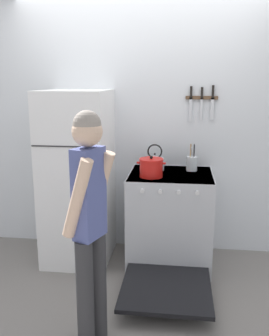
% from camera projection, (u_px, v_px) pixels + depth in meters
% --- Properties ---
extents(ground_plane, '(14.00, 14.00, 0.00)m').
position_uv_depth(ground_plane, '(142.00, 245.00, 4.06)').
color(ground_plane, slate).
extents(wall_back, '(10.00, 0.06, 2.55)m').
position_uv_depth(wall_back, '(143.00, 127.00, 3.79)').
color(wall_back, silver).
rests_on(wall_back, ground_plane).
extents(refrigerator, '(0.61, 0.72, 1.65)m').
position_uv_depth(refrigerator, '(78.00, 177.00, 3.60)').
color(refrigerator, white).
rests_on(refrigerator, ground_plane).
extents(stove_range, '(0.77, 1.39, 0.89)m').
position_uv_depth(stove_range, '(170.00, 220.00, 3.55)').
color(stove_range, silver).
rests_on(stove_range, ground_plane).
extents(dutch_oven_pot, '(0.26, 0.22, 0.19)m').
position_uv_depth(dutch_oven_pot, '(151.00, 168.00, 3.35)').
color(dutch_oven_pot, red).
rests_on(dutch_oven_pot, stove_range).
extents(tea_kettle, '(0.23, 0.19, 0.25)m').
position_uv_depth(tea_kettle, '(155.00, 162.00, 3.62)').
color(tea_kettle, silver).
rests_on(tea_kettle, stove_range).
extents(utensil_jar, '(0.10, 0.10, 0.26)m').
position_uv_depth(utensil_jar, '(192.00, 163.00, 3.58)').
color(utensil_jar, silver).
rests_on(utensil_jar, stove_range).
extents(person, '(0.33, 0.38, 1.57)m').
position_uv_depth(person, '(90.00, 218.00, 2.35)').
color(person, '#2D2D30').
rests_on(person, ground_plane).
extents(wall_knife_strip, '(0.31, 0.03, 0.36)m').
position_uv_depth(wall_knife_strip, '(202.00, 98.00, 3.61)').
color(wall_knife_strip, brown).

